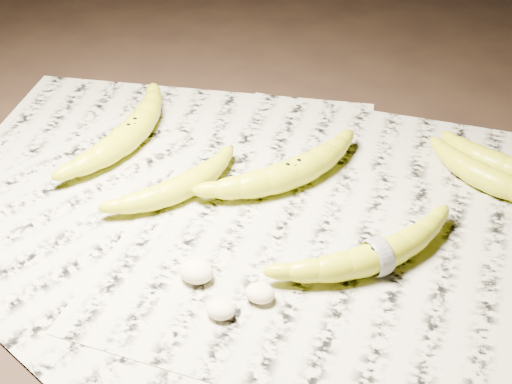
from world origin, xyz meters
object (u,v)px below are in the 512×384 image
(banana_center, at_px, (292,171))
(banana_taped, at_px, (378,254))
(banana_left_b, at_px, (182,185))
(banana_upper_b, at_px, (507,166))
(banana_left_a, at_px, (131,131))
(banana_upper_a, at_px, (488,176))

(banana_center, xyz_separation_m, banana_taped, (0.13, -0.13, -0.00))
(banana_left_b, height_order, banana_upper_b, banana_upper_b)
(banana_left_a, relative_size, banana_upper_b, 1.31)
(banana_left_b, bearing_deg, banana_left_a, 82.44)
(banana_center, bearing_deg, banana_left_a, 122.99)
(banana_left_b, height_order, banana_upper_a, same)
(banana_left_b, height_order, banana_taped, banana_taped)
(banana_taped, xyz_separation_m, banana_upper_a, (0.11, 0.19, -0.00))
(banana_left_b, distance_m, banana_upper_a, 0.39)
(banana_left_a, bearing_deg, banana_taped, -107.32)
(banana_upper_b, bearing_deg, banana_left_a, -152.40)
(banana_left_a, bearing_deg, banana_center, -91.59)
(banana_taped, relative_size, banana_upper_a, 1.21)
(banana_upper_a, bearing_deg, banana_center, -136.61)
(banana_center, xyz_separation_m, banana_upper_b, (0.27, 0.10, -0.00))
(banana_upper_b, bearing_deg, banana_taped, -100.91)
(banana_left_a, xyz_separation_m, banana_taped, (0.38, -0.15, -0.00))
(banana_left_b, relative_size, banana_taped, 0.81)
(banana_left_a, xyz_separation_m, banana_upper_a, (0.49, 0.04, -0.00))
(banana_left_b, relative_size, banana_upper_b, 1.00)
(banana_upper_a, bearing_deg, banana_taped, -91.91)
(banana_upper_a, bearing_deg, banana_left_b, -132.12)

